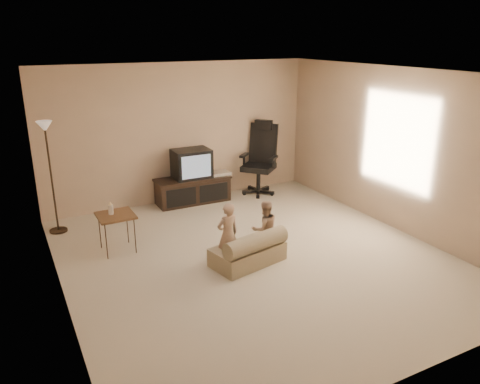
% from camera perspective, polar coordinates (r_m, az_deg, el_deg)
% --- Properties ---
extents(floor, '(5.50, 5.50, 0.00)m').
position_cam_1_polar(floor, '(6.59, 1.74, -7.92)').
color(floor, beige).
rests_on(floor, ground).
extents(room_shell, '(5.50, 5.50, 5.50)m').
position_cam_1_polar(room_shell, '(6.06, 1.88, 5.03)').
color(room_shell, white).
rests_on(room_shell, floor).
extents(tv_stand, '(1.40, 0.53, 0.99)m').
position_cam_1_polar(tv_stand, '(8.57, -5.77, 1.38)').
color(tv_stand, black).
rests_on(tv_stand, floor).
extents(office_chair, '(0.91, 0.91, 1.40)m').
position_cam_1_polar(office_chair, '(9.04, 2.46, 2.98)').
color(office_chair, black).
rests_on(office_chair, floor).
extents(side_table, '(0.50, 0.50, 0.75)m').
position_cam_1_polar(side_table, '(6.79, -14.97, -2.80)').
color(side_table, brown).
rests_on(side_table, floor).
extents(floor_lamp, '(0.27, 0.27, 1.75)m').
position_cam_1_polar(floor_lamp, '(7.55, -22.36, 4.46)').
color(floor_lamp, black).
rests_on(floor_lamp, floor).
extents(child_sofa, '(1.06, 0.74, 0.48)m').
position_cam_1_polar(child_sofa, '(6.31, 1.21, -7.19)').
color(child_sofa, tan).
rests_on(child_sofa, floor).
extents(toddler_left, '(0.34, 0.27, 0.87)m').
position_cam_1_polar(toddler_left, '(6.21, -1.51, -5.18)').
color(toddler_left, tan).
rests_on(toddler_left, floor).
extents(toddler_right, '(0.41, 0.25, 0.81)m').
position_cam_1_polar(toddler_right, '(6.47, 3.03, -4.49)').
color(toddler_right, tan).
rests_on(toddler_right, floor).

